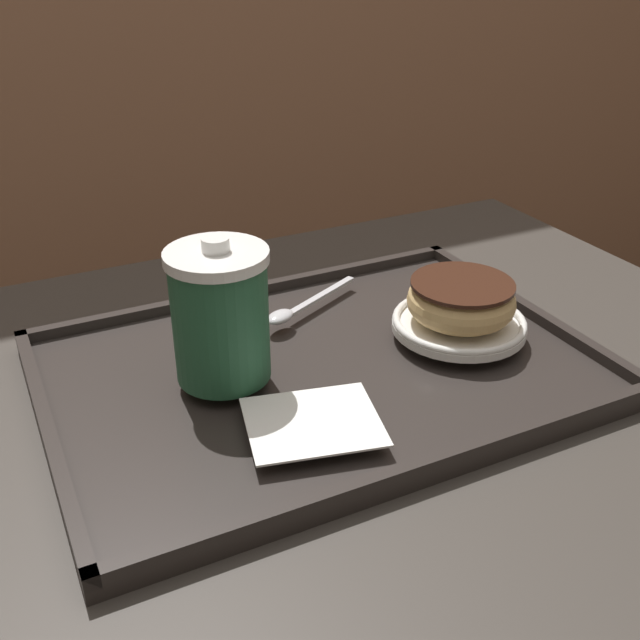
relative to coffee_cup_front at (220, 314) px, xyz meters
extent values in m
cube|color=#38332D|center=(0.08, -0.04, -0.10)|extent=(1.01, 0.78, 0.03)
cube|color=#282321|center=(0.09, -0.01, -0.08)|extent=(0.52, 0.37, 0.01)
cube|color=#282321|center=(0.09, -0.19, -0.07)|extent=(0.52, 0.01, 0.01)
cube|color=#282321|center=(0.09, 0.17, -0.07)|extent=(0.52, 0.01, 0.01)
cube|color=#282321|center=(-0.16, -0.01, -0.07)|extent=(0.01, 0.37, 0.01)
cube|color=#282321|center=(0.35, -0.01, -0.07)|extent=(0.01, 0.37, 0.01)
cube|color=white|center=(0.04, -0.11, -0.06)|extent=(0.13, 0.12, 0.00)
cylinder|color=#235638|center=(0.00, 0.00, -0.01)|extent=(0.09, 0.09, 0.11)
cylinder|color=white|center=(0.00, 0.00, 0.06)|extent=(0.09, 0.09, 0.01)
cylinder|color=white|center=(0.00, 0.00, 0.07)|extent=(0.02, 0.02, 0.01)
cylinder|color=white|center=(0.25, -0.02, -0.06)|extent=(0.14, 0.14, 0.01)
torus|color=white|center=(0.25, -0.02, -0.05)|extent=(0.14, 0.14, 0.01)
torus|color=#DBB270|center=(0.25, -0.02, -0.03)|extent=(0.11, 0.11, 0.04)
cylinder|color=#381E14|center=(0.25, -0.02, -0.01)|extent=(0.11, 0.11, 0.00)
ellipsoid|color=silver|center=(0.09, 0.07, -0.06)|extent=(0.04, 0.04, 0.01)
cube|color=silver|center=(0.15, 0.11, -0.06)|extent=(0.10, 0.06, 0.00)
camera|label=1|loc=(-0.18, -0.57, 0.31)|focal=42.00mm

